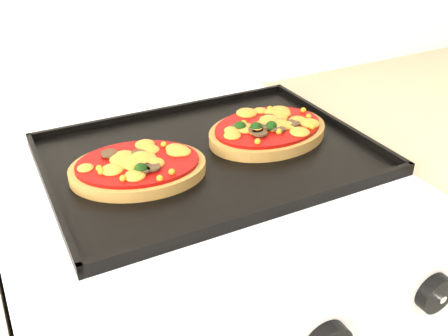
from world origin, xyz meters
TOP-DOWN VIEW (x-y plane):
  - control_panel at (0.01, 1.39)m, footprint 0.60×0.02m
  - knob_right at (0.18, 1.37)m, footprint 0.05×0.02m
  - baking_tray at (0.04, 1.72)m, footprint 0.52×0.39m
  - pizza_left at (-0.08, 1.72)m, footprint 0.24×0.20m
  - pizza_right at (0.16, 1.73)m, footprint 0.23×0.18m

SIDE VIEW (x-z plane):
  - control_panel at x=0.01m, z-range 0.81..0.90m
  - knob_right at x=0.18m, z-range 0.83..0.88m
  - baking_tray at x=0.04m, z-range 0.91..0.93m
  - pizza_left at x=-0.08m, z-range 0.92..0.95m
  - pizza_right at x=0.16m, z-range 0.92..0.95m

